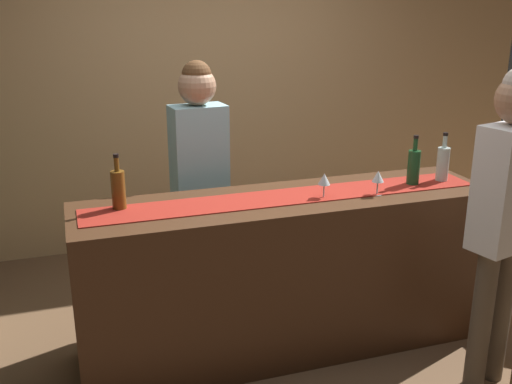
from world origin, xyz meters
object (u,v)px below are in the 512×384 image
wine_bottle_amber (118,189)px  customer_sipping (507,198)px  wine_glass_mid_counter (378,177)px  bartender (199,164)px  wine_bottle_clear (443,163)px  wine_glass_near_customer (324,180)px  wine_bottle_green (414,166)px

wine_bottle_amber → customer_sipping: (1.83, -0.78, 0.00)m
wine_glass_mid_counter → bartender: bearing=141.3°
wine_bottle_clear → wine_glass_near_customer: wine_bottle_clear is taller
wine_glass_mid_counter → customer_sipping: 0.70m
wine_bottle_amber → customer_sipping: 1.99m
wine_bottle_amber → customer_sipping: customer_sipping is taller
customer_sipping → wine_bottle_clear: bearing=67.1°
wine_bottle_amber → wine_bottle_clear: bearing=-2.7°
wine_bottle_clear → bartender: (-1.38, 0.58, -0.03)m
wine_glass_mid_counter → customer_sipping: bearing=-54.5°
bartender → customer_sipping: bearing=129.7°
wine_bottle_clear → wine_glass_mid_counter: wine_bottle_clear is taller
wine_bottle_amber → bartender: bartender is taller
customer_sipping → wine_glass_near_customer: bearing=125.2°
wine_glass_near_customer → wine_glass_mid_counter: size_ratio=1.00×
wine_bottle_green → wine_glass_mid_counter: bearing=-159.8°
wine_bottle_clear → wine_bottle_green: size_ratio=1.00×
bartender → customer_sipping: customer_sipping is taller
wine_glass_mid_counter → bartender: 1.12m
wine_bottle_amber → wine_bottle_green: (1.72, -0.10, 0.00)m
wine_bottle_clear → customer_sipping: 0.69m
wine_bottle_amber → wine_glass_mid_counter: bearing=-8.4°
customer_sipping → wine_glass_mid_counter: bearing=111.3°
wine_bottle_green → customer_sipping: (0.10, -0.68, 0.00)m
wine_glass_near_customer → bartender: (-0.56, 0.65, -0.03)m
wine_bottle_clear → wine_bottle_green: (-0.21, -0.01, 0.00)m
wine_bottle_amber → wine_bottle_green: same height
wine_bottle_green → wine_glass_mid_counter: 0.32m
wine_bottle_amber → wine_bottle_green: 1.72m
wine_bottle_clear → bartender: size_ratio=0.18×
wine_bottle_clear → bartender: 1.50m
wine_glass_mid_counter → bartender: size_ratio=0.09×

